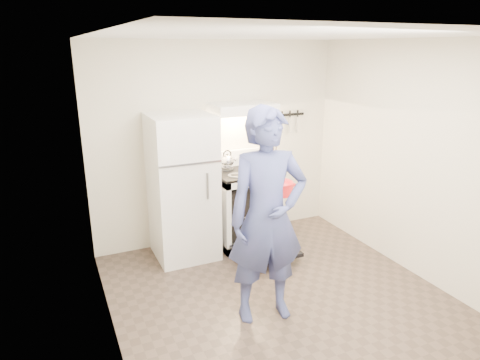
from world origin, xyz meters
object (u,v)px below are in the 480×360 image
(person, at_px, (267,217))
(dutch_oven, at_px, (280,188))
(refrigerator, at_px, (183,187))
(stove_body, at_px, (245,208))
(tea_kettle, at_px, (227,160))

(person, height_order, dutch_oven, person)
(person, xyz_separation_m, dutch_oven, (0.35, 0.40, 0.10))
(refrigerator, xyz_separation_m, dutch_oven, (0.67, -1.09, 0.23))
(stove_body, xyz_separation_m, dutch_oven, (-0.14, -1.12, 0.62))
(refrigerator, bearing_deg, person, -77.93)
(stove_body, relative_size, dutch_oven, 2.82)
(dutch_oven, bearing_deg, stove_body, 83.07)
(stove_body, bearing_deg, person, -107.90)
(refrigerator, bearing_deg, stove_body, 1.77)
(stove_body, bearing_deg, refrigerator, -178.23)
(stove_body, bearing_deg, dutch_oven, -96.93)
(person, distance_m, dutch_oven, 0.54)
(stove_body, height_order, tea_kettle, tea_kettle)
(stove_body, height_order, person, person)
(stove_body, height_order, dutch_oven, dutch_oven)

